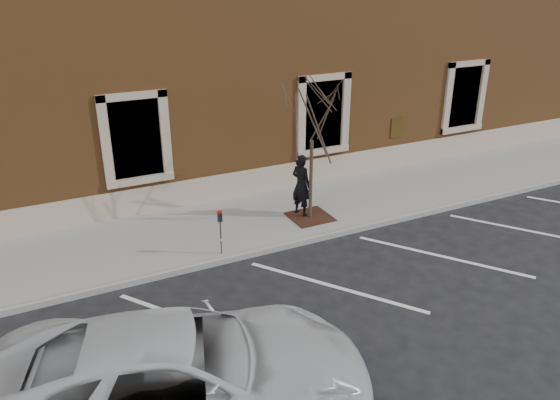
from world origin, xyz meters
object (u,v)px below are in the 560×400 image
sapling (312,118)px  man (301,185)px  parking_meter (220,224)px  white_truck (180,374)px

sapling → man: bearing=116.4°
man → parking_meter: (-2.91, -1.18, -0.09)m
man → sapling: bearing=-173.6°
man → parking_meter: man is taller
man → sapling: size_ratio=0.44×
parking_meter → white_truck: 5.21m
white_truck → sapling: bearing=-27.4°
man → sapling: (0.14, -0.29, 2.01)m
parking_meter → sapling: sapling is taller
man → sapling: 2.03m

